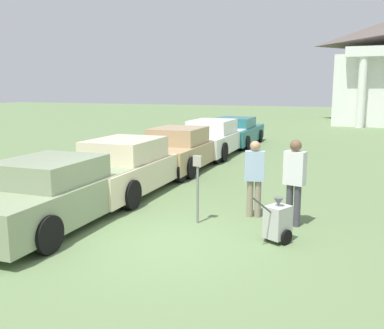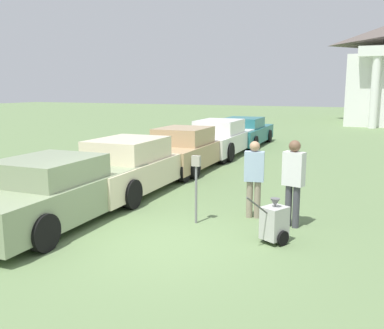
% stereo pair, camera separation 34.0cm
% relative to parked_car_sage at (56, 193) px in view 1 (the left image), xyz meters
% --- Properties ---
extents(ground_plane, '(120.00, 120.00, 0.00)m').
position_rel_parked_car_sage_xyz_m(ground_plane, '(2.58, -0.24, -0.66)').
color(ground_plane, '#607A4C').
extents(parked_car_sage, '(2.12, 4.79, 1.41)m').
position_rel_parked_car_sage_xyz_m(parked_car_sage, '(0.00, 0.00, 0.00)').
color(parked_car_sage, gray).
rests_on(parked_car_sage, ground_plane).
extents(parked_car_cream, '(2.08, 5.06, 1.48)m').
position_rel_parked_car_sage_xyz_m(parked_car_cream, '(0.00, 3.00, 0.02)').
color(parked_car_cream, beige).
rests_on(parked_car_cream, ground_plane).
extents(parked_car_tan, '(2.07, 4.66, 1.47)m').
position_rel_parked_car_sage_xyz_m(parked_car_tan, '(0.00, 6.57, 0.02)').
color(parked_car_tan, tan).
rests_on(parked_car_tan, ground_plane).
extents(parked_car_white, '(2.10, 5.21, 1.49)m').
position_rel_parked_car_sage_xyz_m(parked_car_white, '(0.00, 10.14, 0.04)').
color(parked_car_white, silver).
rests_on(parked_car_white, ground_plane).
extents(parked_car_teal, '(2.15, 4.97, 1.37)m').
position_rel_parked_car_sage_xyz_m(parked_car_teal, '(0.00, 13.56, -0.02)').
color(parked_car_teal, '#23666B').
rests_on(parked_car_teal, ground_plane).
extents(parking_meter, '(0.18, 0.09, 1.44)m').
position_rel_parked_car_sage_xyz_m(parking_meter, '(2.74, 1.12, 0.34)').
color(parking_meter, slate).
rests_on(parking_meter, ground_plane).
extents(person_worker, '(0.46, 0.30, 1.70)m').
position_rel_parked_car_sage_xyz_m(person_worker, '(3.74, 1.99, 0.30)').
color(person_worker, gray).
rests_on(person_worker, ground_plane).
extents(person_supervisor, '(0.46, 0.32, 1.79)m').
position_rel_parked_car_sage_xyz_m(person_supervisor, '(4.64, 1.69, 0.37)').
color(person_supervisor, '#3F3F47').
rests_on(person_supervisor, ground_plane).
extents(equipment_cart, '(0.63, 0.97, 1.00)m').
position_rel_parked_car_sage_xyz_m(equipment_cart, '(4.52, 0.63, -0.28)').
color(equipment_cart, '#B2B2AD').
rests_on(equipment_cart, ground_plane).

